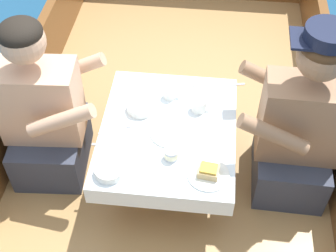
{
  "coord_description": "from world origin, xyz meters",
  "views": [
    {
      "loc": [
        0.17,
        -1.54,
        2.42
      ],
      "look_at": [
        0.0,
        0.01,
        0.72
      ],
      "focal_mm": 50.0,
      "sensor_mm": 36.0,
      "label": 1
    }
  ],
  "objects_px": {
    "sandwich": "(209,171)",
    "coffee_cup_port": "(199,105)",
    "person_port": "(44,115)",
    "person_starboard": "(299,129)",
    "tin_can": "(171,154)",
    "coffee_cup_starboard": "(170,92)"
  },
  "relations": [
    {
      "from": "person_starboard",
      "to": "coffee_cup_port",
      "type": "xyz_separation_m",
      "value": [
        -0.49,
        0.11,
        -0.0
      ]
    },
    {
      "from": "person_starboard",
      "to": "coffee_cup_port",
      "type": "height_order",
      "value": "person_starboard"
    },
    {
      "from": "coffee_cup_starboard",
      "to": "tin_can",
      "type": "height_order",
      "value": "coffee_cup_starboard"
    },
    {
      "from": "person_port",
      "to": "sandwich",
      "type": "bearing_deg",
      "value": -22.55
    },
    {
      "from": "tin_can",
      "to": "person_port",
      "type": "bearing_deg",
      "value": 163.39
    },
    {
      "from": "coffee_cup_starboard",
      "to": "person_port",
      "type": "bearing_deg",
      "value": -161.33
    },
    {
      "from": "person_port",
      "to": "person_starboard",
      "type": "xyz_separation_m",
      "value": [
        1.27,
        0.02,
        0.03
      ]
    },
    {
      "from": "person_starboard",
      "to": "coffee_cup_starboard",
      "type": "distance_m",
      "value": 0.68
    },
    {
      "from": "person_starboard",
      "to": "sandwich",
      "type": "relative_size",
      "value": 10.05
    },
    {
      "from": "person_starboard",
      "to": "sandwich",
      "type": "bearing_deg",
      "value": 36.64
    },
    {
      "from": "coffee_cup_port",
      "to": "coffee_cup_starboard",
      "type": "distance_m",
      "value": 0.17
    },
    {
      "from": "sandwich",
      "to": "coffee_cup_port",
      "type": "distance_m",
      "value": 0.42
    },
    {
      "from": "coffee_cup_port",
      "to": "tin_can",
      "type": "relative_size",
      "value": 1.58
    },
    {
      "from": "coffee_cup_port",
      "to": "coffee_cup_starboard",
      "type": "xyz_separation_m",
      "value": [
        -0.16,
        0.08,
        -0.0
      ]
    },
    {
      "from": "person_port",
      "to": "coffee_cup_starboard",
      "type": "distance_m",
      "value": 0.66
    },
    {
      "from": "sandwich",
      "to": "tin_can",
      "type": "height_order",
      "value": "sandwich"
    },
    {
      "from": "coffee_cup_starboard",
      "to": "sandwich",
      "type": "bearing_deg",
      "value": -65.46
    },
    {
      "from": "person_port",
      "to": "tin_can",
      "type": "bearing_deg",
      "value": -20.76
    },
    {
      "from": "person_starboard",
      "to": "tin_can",
      "type": "height_order",
      "value": "person_starboard"
    },
    {
      "from": "sandwich",
      "to": "coffee_cup_port",
      "type": "height_order",
      "value": "coffee_cup_port"
    },
    {
      "from": "sandwich",
      "to": "person_port",
      "type": "bearing_deg",
      "value": 161.59
    },
    {
      "from": "coffee_cup_port",
      "to": "person_port",
      "type": "bearing_deg",
      "value": -170.32
    }
  ]
}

